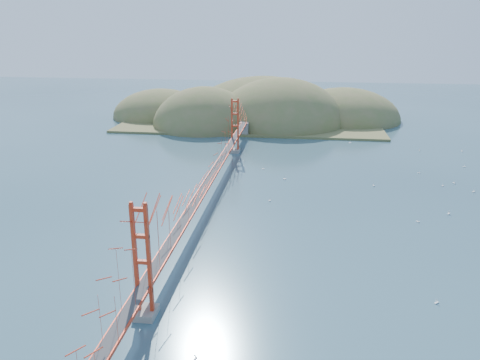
# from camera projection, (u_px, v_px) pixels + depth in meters

# --- Properties ---
(ground) EXTENTS (320.00, 320.00, 0.00)m
(ground) POSITION_uv_depth(u_px,v_px,m) (208.00, 202.00, 72.99)
(ground) COLOR #2D4B5A
(ground) RESTS_ON ground
(bridge) EXTENTS (2.20, 94.40, 12.00)m
(bridge) POSITION_uv_depth(u_px,v_px,m) (207.00, 159.00, 70.91)
(bridge) COLOR gray
(bridge) RESTS_ON ground
(far_headlands) EXTENTS (84.00, 58.00, 25.00)m
(far_headlands) POSITION_uv_depth(u_px,v_px,m) (261.00, 118.00, 137.05)
(far_headlands) COLOR brown
(far_headlands) RESTS_ON ground
(sailboat_4) EXTENTS (0.54, 0.54, 0.56)m
(sailboat_4) POSITION_uv_depth(u_px,v_px,m) (443.00, 186.00, 80.11)
(sailboat_4) COLOR white
(sailboat_4) RESTS_ON ground
(sailboat_10) EXTENTS (0.53, 0.58, 0.66)m
(sailboat_10) POSITION_uv_depth(u_px,v_px,m) (195.00, 358.00, 38.99)
(sailboat_10) COLOR white
(sailboat_10) RESTS_ON ground
(sailboat_8) EXTENTS (0.63, 0.63, 0.66)m
(sailboat_8) POSITION_uv_depth(u_px,v_px,m) (474.00, 191.00, 77.33)
(sailboat_8) COLOR white
(sailboat_8) RESTS_ON ground
(sailboat_13) EXTENTS (0.60, 0.60, 0.62)m
(sailboat_13) POSITION_uv_depth(u_px,v_px,m) (437.00, 302.00, 46.76)
(sailboat_13) COLOR white
(sailboat_13) RESTS_ON ground
(sailboat_11) EXTENTS (0.63, 0.63, 0.67)m
(sailboat_11) POSITION_uv_depth(u_px,v_px,m) (454.00, 183.00, 81.58)
(sailboat_11) COLOR white
(sailboat_11) RESTS_ON ground
(sailboat_12) EXTENTS (0.64, 0.53, 0.73)m
(sailboat_12) POSITION_uv_depth(u_px,v_px,m) (350.00, 142.00, 108.78)
(sailboat_12) COLOR white
(sailboat_12) RESTS_ON ground
(sailboat_3) EXTENTS (0.48, 0.41, 0.56)m
(sailboat_3) POSITION_uv_depth(u_px,v_px,m) (263.00, 168.00, 89.51)
(sailboat_3) COLOR white
(sailboat_3) RESTS_ON ground
(sailboat_14) EXTENTS (0.63, 0.63, 0.71)m
(sailboat_14) POSITION_uv_depth(u_px,v_px,m) (449.00, 213.00, 68.47)
(sailboat_14) COLOR white
(sailboat_14) RESTS_ON ground
(sailboat_7) EXTENTS (0.48, 0.39, 0.56)m
(sailboat_7) POSITION_uv_depth(u_px,v_px,m) (419.00, 173.00, 87.06)
(sailboat_7) COLOR white
(sailboat_7) RESTS_ON ground
(sailboat_16) EXTENTS (0.64, 0.64, 0.69)m
(sailboat_16) POSITION_uv_depth(u_px,v_px,m) (285.00, 178.00, 83.75)
(sailboat_16) COLOR white
(sailboat_16) RESTS_ON ground
(sailboat_1) EXTENTS (0.51, 0.53, 0.60)m
(sailboat_1) POSITION_uv_depth(u_px,v_px,m) (374.00, 185.00, 80.31)
(sailboat_1) COLOR white
(sailboat_1) RESTS_ON ground
(sailboat_2) EXTENTS (0.57, 0.57, 0.59)m
(sailboat_2) POSITION_uv_depth(u_px,v_px,m) (418.00, 221.00, 65.84)
(sailboat_2) COLOR white
(sailboat_2) RESTS_ON ground
(sailboat_0) EXTENTS (0.49, 0.51, 0.57)m
(sailboat_0) POSITION_uv_depth(u_px,v_px,m) (270.00, 200.00, 73.58)
(sailboat_0) COLOR white
(sailboat_0) RESTS_ON ground
(sailboat_15) EXTENTS (0.52, 0.58, 0.66)m
(sailboat_15) POSITION_uv_depth(u_px,v_px,m) (419.00, 150.00, 102.36)
(sailboat_15) COLOR white
(sailboat_15) RESTS_ON ground
(sailboat_17) EXTENTS (0.53, 0.46, 0.60)m
(sailboat_17) POSITION_uv_depth(u_px,v_px,m) (464.00, 167.00, 90.67)
(sailboat_17) COLOR white
(sailboat_17) RESTS_ON ground
(sailboat_extra_0) EXTENTS (0.47, 0.59, 0.70)m
(sailboat_extra_0) POSITION_uv_depth(u_px,v_px,m) (462.00, 151.00, 101.76)
(sailboat_extra_0) COLOR white
(sailboat_extra_0) RESTS_ON ground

